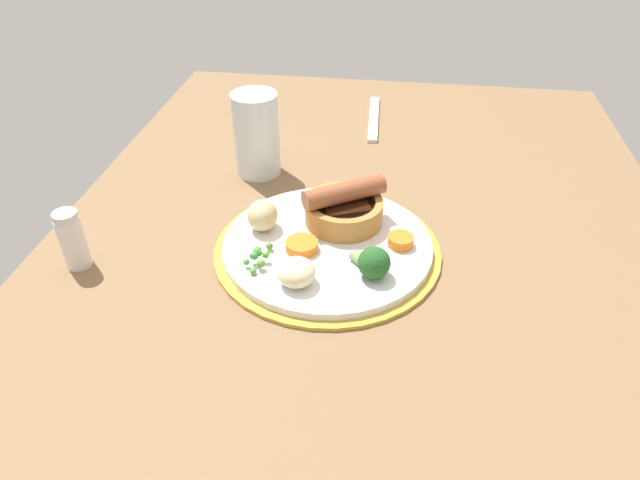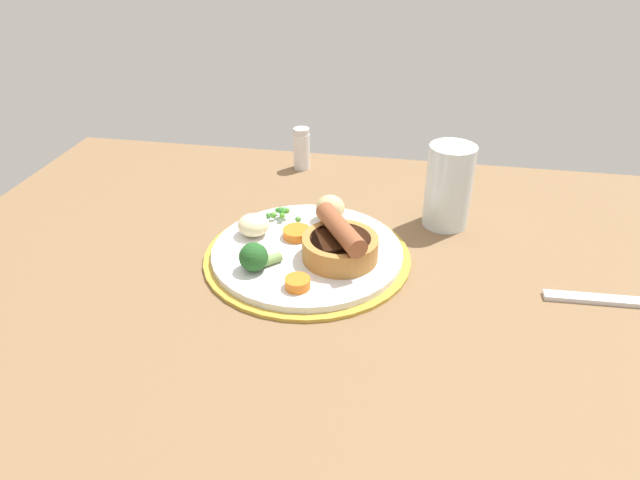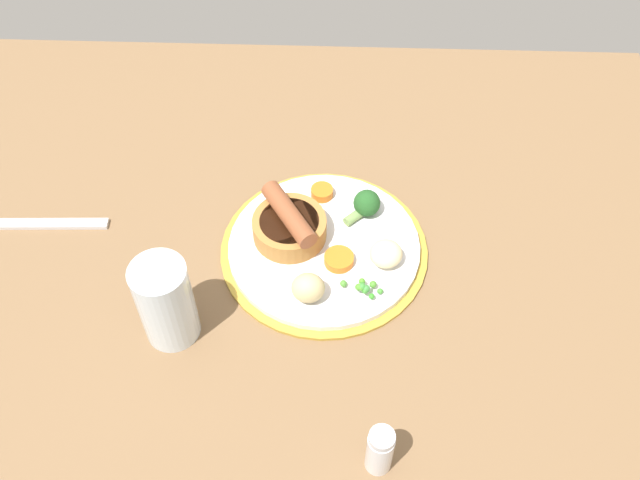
{
  "view_description": "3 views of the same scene",
  "coord_description": "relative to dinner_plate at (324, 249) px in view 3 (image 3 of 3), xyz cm",
  "views": [
    {
      "loc": [
        57.61,
        2.61,
        45.28
      ],
      "look_at": [
        4.05,
        -5.04,
        5.49
      ],
      "focal_mm": 32.0,
      "sensor_mm": 36.0,
      "label": 1
    },
    {
      "loc": [
        -10.21,
        58.3,
        44.51
      ],
      "look_at": [
        0.87,
        -3.04,
        6.74
      ],
      "focal_mm": 32.0,
      "sensor_mm": 36.0,
      "label": 2
    },
    {
      "loc": [
        4.32,
        -61.84,
        78.39
      ],
      "look_at": [
        2.28,
        -4.43,
        5.53
      ],
      "focal_mm": 40.0,
      "sensor_mm": 36.0,
      "label": 3
    }
  ],
  "objects": [
    {
      "name": "fork",
      "position": [
        -38.71,
        3.09,
        -0.27
      ],
      "size": [
        18.05,
        2.32,
        0.6
      ],
      "primitive_type": "cube",
      "rotation": [
        0.0,
        0.0,
        0.04
      ],
      "color": "silver",
      "rests_on": "dining_table"
    },
    {
      "name": "broccoli_floret_near",
      "position": [
        5.42,
        5.76,
        2.57
      ],
      "size": [
        5.0,
        4.88,
        3.66
      ],
      "rotation": [
        0.0,
        0.0,
        0.76
      ],
      "color": "#235623",
      "rests_on": "dinner_plate"
    },
    {
      "name": "drinking_glass",
      "position": [
        -18.03,
        -12.72,
        5.51
      ],
      "size": [
        6.61,
        6.61,
        12.16
      ],
      "primitive_type": "cylinder",
      "color": "silver",
      "rests_on": "dining_table"
    },
    {
      "name": "salt_shaker",
      "position": [
        6.72,
        -28.65,
        3.05
      ],
      "size": [
        2.88,
        2.88,
        7.32
      ],
      "color": "silver",
      "rests_on": "dining_table"
    },
    {
      "name": "potato_chunk_0",
      "position": [
        7.97,
        -2.35,
        2.34
      ],
      "size": [
        5.24,
        5.16,
        3.01
      ],
      "primitive_type": "ellipsoid",
      "rotation": [
        0.0,
        0.0,
        1.84
      ],
      "color": "beige",
      "rests_on": "dinner_plate"
    },
    {
      "name": "dinner_plate",
      "position": [
        0.0,
        0.0,
        0.0
      ],
      "size": [
        27.49,
        27.49,
        1.4
      ],
      "color": "#B79333",
      "rests_on": "dining_table"
    },
    {
      "name": "pea_pile",
      "position": [
        5.07,
        -7.32,
        1.94
      ],
      "size": [
        5.42,
        2.78,
        1.87
      ],
      "color": "#458328",
      "rests_on": "dinner_plate"
    },
    {
      "name": "sausage_pudding",
      "position": [
        -4.6,
        1.45,
        2.94
      ],
      "size": [
        9.75,
        10.23,
        5.61
      ],
      "rotation": [
        0.0,
        0.0,
        2.13
      ],
      "color": "#AD7538",
      "rests_on": "dinner_plate"
    },
    {
      "name": "dining_table",
      "position": [
        -2.82,
        4.31,
        -2.07
      ],
      "size": [
        110.0,
        80.0,
        3.0
      ],
      "primitive_type": "cube",
      "color": "brown",
      "rests_on": "ground"
    },
    {
      "name": "potato_chunk_2",
      "position": [
        -1.71,
        -8.27,
        2.76
      ],
      "size": [
        4.22,
        3.8,
        3.85
      ],
      "primitive_type": "ellipsoid",
      "rotation": [
        0.0,
        0.0,
        3.16
      ],
      "color": "#CCB77F",
      "rests_on": "dinner_plate"
    },
    {
      "name": "carrot_slice_3",
      "position": [
        1.99,
        -2.79,
        1.43
      ],
      "size": [
        4.48,
        4.48,
        1.2
      ],
      "primitive_type": "cylinder",
      "rotation": [
        0.0,
        0.0,
        3.33
      ],
      "color": "orange",
      "rests_on": "dinner_plate"
    },
    {
      "name": "carrot_slice_2",
      "position": [
        -0.58,
        8.72,
        1.47
      ],
      "size": [
        3.65,
        3.65,
        1.28
      ],
      "primitive_type": "cylinder",
      "rotation": [
        0.0,
        0.0,
        4.5
      ],
      "color": "orange",
      "rests_on": "dinner_plate"
    }
  ]
}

